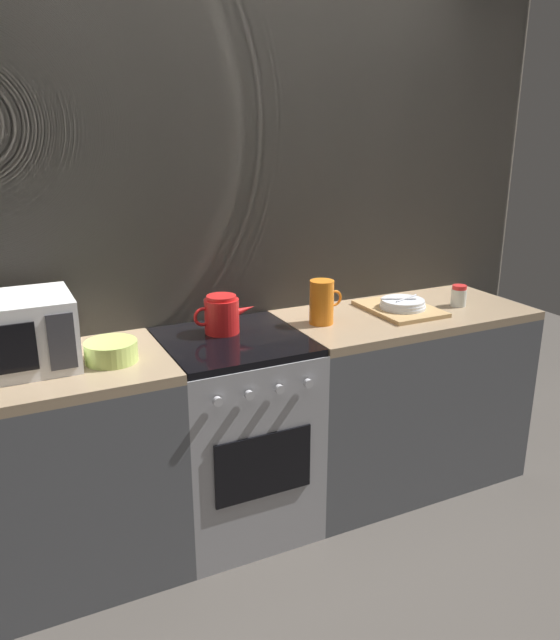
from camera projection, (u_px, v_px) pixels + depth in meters
ground_plane at (238, 520)px, 2.89m from camera, size 8.00×8.00×0.00m
back_wall at (205, 254)px, 2.81m from camera, size 3.60×0.05×2.40m
counter_left at (18, 483)px, 2.38m from camera, size 1.20×0.60×0.90m
stove_unit at (236, 434)px, 2.76m from camera, size 0.60×0.63×0.90m
counter_right at (401, 396)px, 3.13m from camera, size 1.20×0.60×0.90m
microwave at (8, 334)px, 2.25m from camera, size 0.46×0.35×0.27m
kettle at (222, 314)px, 2.67m from camera, size 0.28×0.15×0.17m
mixing_bowl at (111, 351)px, 2.36m from camera, size 0.20×0.20×0.08m
pitcher at (322, 302)px, 2.79m from camera, size 0.16×0.11×0.20m
dish_pile at (401, 306)px, 2.99m from camera, size 0.30×0.40×0.07m
spice_jar at (459, 296)px, 3.07m from camera, size 0.08×0.08×0.10m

